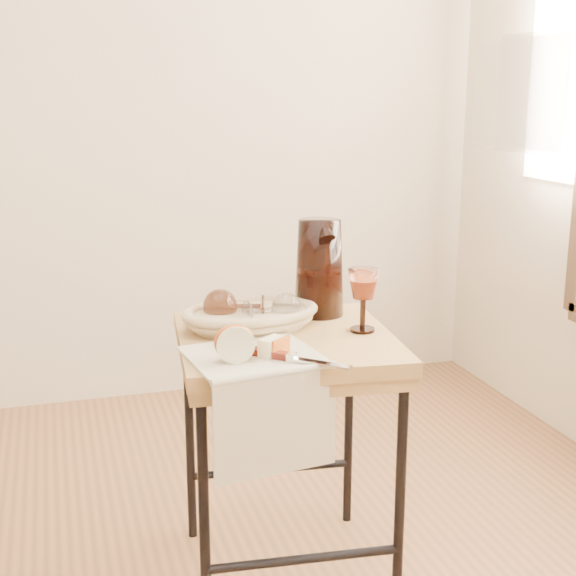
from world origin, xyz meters
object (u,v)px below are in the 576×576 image
object	(u,v)px
wine_goblet	(363,300)
table_knife	(295,357)
side_table	(286,458)
goblet_lying_a	(239,306)
goblet_lying_b	(270,309)
bread_basket	(251,318)
tea_towel	(253,356)
apple_half	(234,342)
pitcher	(319,268)

from	to	relation	value
wine_goblet	table_knife	bearing A→B (deg)	-141.28
side_table	goblet_lying_a	size ratio (longest dim) A/B	4.68
goblet_lying_b	wine_goblet	xyz separation A→B (m)	(0.21, -0.08, 0.03)
side_table	bread_basket	size ratio (longest dim) A/B	2.12
side_table	tea_towel	xyz separation A→B (m)	(-0.11, -0.14, 0.32)
bread_basket	side_table	bearing A→B (deg)	-54.38
apple_half	bread_basket	bearing A→B (deg)	74.29
wine_goblet	goblet_lying_b	bearing A→B (deg)	157.91
side_table	wine_goblet	bearing A→B (deg)	-7.44
tea_towel	apple_half	world-z (taller)	apple_half
bread_basket	pitcher	bearing A→B (deg)	14.71
table_knife	apple_half	bearing A→B (deg)	-156.04
apple_half	table_knife	xyz separation A→B (m)	(0.12, -0.04, -0.03)
wine_goblet	side_table	bearing A→B (deg)	172.56
goblet_lying_b	pitcher	distance (m)	0.20
bread_basket	goblet_lying_b	world-z (taller)	goblet_lying_b
wine_goblet	table_knife	world-z (taller)	wine_goblet
goblet_lying_b	wine_goblet	bearing A→B (deg)	-32.71
apple_half	table_knife	distance (m)	0.13
side_table	table_knife	bearing A→B (deg)	-100.80
side_table	table_knife	xyz separation A→B (m)	(-0.04, -0.21, 0.34)
bread_basket	apple_half	xyz separation A→B (m)	(-0.10, -0.24, 0.02)
wine_goblet	table_knife	distance (m)	0.30
side_table	apple_half	bearing A→B (deg)	-134.77
bread_basket	wine_goblet	world-z (taller)	wine_goblet
apple_half	side_table	bearing A→B (deg)	51.12
side_table	wine_goblet	size ratio (longest dim) A/B	4.11
side_table	goblet_lying_a	bearing A→B (deg)	135.46
side_table	wine_goblet	xyz separation A→B (m)	(0.19, -0.02, 0.40)
tea_towel	wine_goblet	xyz separation A→B (m)	(0.30, 0.11, 0.08)
tea_towel	apple_half	distance (m)	0.07
pitcher	wine_goblet	world-z (taller)	pitcher
goblet_lying_a	table_knife	xyz separation A→B (m)	(0.05, -0.30, -0.04)
goblet_lying_b	goblet_lying_a	bearing A→B (deg)	145.75
pitcher	bread_basket	bearing A→B (deg)	-164.72
bread_basket	wine_goblet	size ratio (longest dim) A/B	1.94
tea_towel	goblet_lying_a	distance (m)	0.24
side_table	goblet_lying_a	distance (m)	0.40
goblet_lying_a	apple_half	bearing A→B (deg)	92.36
table_knife	side_table	bearing A→B (deg)	122.42
pitcher	table_knife	distance (m)	0.41
tea_towel	apple_half	bearing A→B (deg)	-158.69
tea_towel	goblet_lying_a	world-z (taller)	goblet_lying_a
apple_half	pitcher	bearing A→B (deg)	52.35
goblet_lying_a	wine_goblet	xyz separation A→B (m)	(0.28, -0.12, 0.02)
goblet_lying_b	apple_half	size ratio (longest dim) A/B	1.35
bread_basket	goblet_lying_a	xyz separation A→B (m)	(-0.03, 0.01, 0.03)
goblet_lying_a	table_knife	bearing A→B (deg)	117.73
goblet_lying_a	pitcher	distance (m)	0.25
goblet_lying_b	pitcher	world-z (taller)	pitcher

